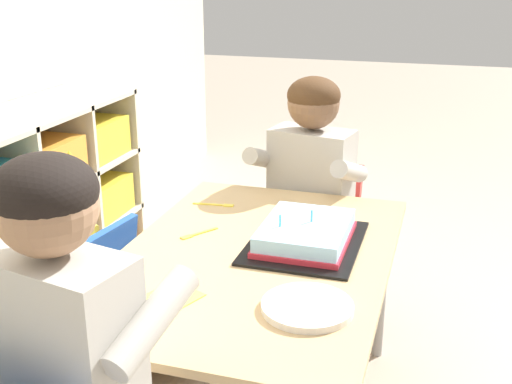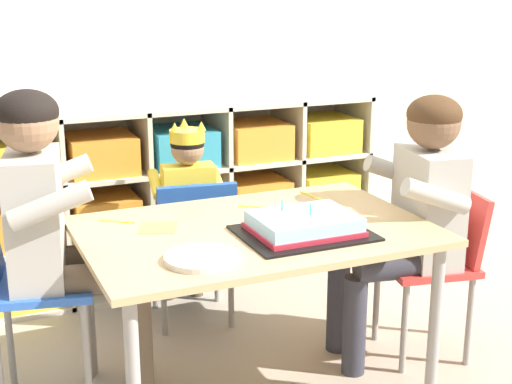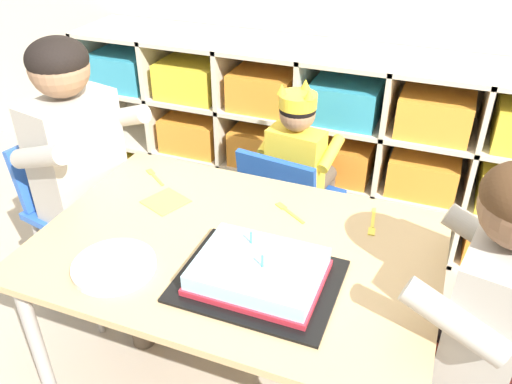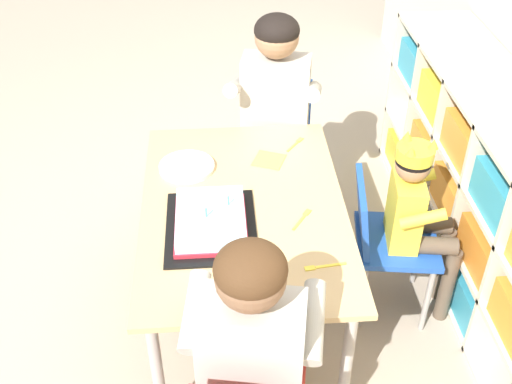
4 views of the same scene
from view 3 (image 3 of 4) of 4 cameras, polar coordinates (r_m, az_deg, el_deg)
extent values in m
plane|color=tan|center=(1.92, -1.82, -19.61)|extent=(16.00, 16.00, 0.00)
cube|color=beige|center=(2.62, 6.41, 7.40)|extent=(2.20, 0.01, 0.84)
cube|color=beige|center=(2.92, -15.93, 9.06)|extent=(0.02, 0.37, 0.84)
cube|color=beige|center=(2.73, -9.65, 8.21)|extent=(0.02, 0.37, 0.84)
cube|color=beige|center=(2.57, -2.56, 7.12)|extent=(0.02, 0.37, 0.84)
cube|color=beige|center=(2.46, 5.26, 5.79)|extent=(0.02, 0.37, 0.84)
cube|color=beige|center=(2.40, 13.61, 4.24)|extent=(0.02, 0.37, 0.84)
cube|color=beige|center=(2.39, 22.16, 2.56)|extent=(0.02, 0.37, 0.84)
cube|color=beige|center=(2.67, 4.83, -2.07)|extent=(2.20, 0.37, 0.02)
cube|color=beige|center=(2.53, 5.11, 3.03)|extent=(2.20, 0.37, 0.02)
cube|color=beige|center=(2.41, 5.42, 8.69)|extent=(2.20, 0.37, 0.02)
cube|color=beige|center=(2.31, 5.78, 14.87)|extent=(2.20, 0.37, 0.02)
cube|color=yellow|center=(2.95, -12.35, 2.89)|extent=(0.28, 0.30, 0.16)
cube|color=yellow|center=(2.78, -6.00, 1.61)|extent=(0.28, 0.30, 0.16)
cube|color=teal|center=(2.57, 8.68, -1.41)|extent=(0.28, 0.30, 0.16)
cube|color=orange|center=(2.56, 24.72, -4.59)|extent=(0.28, 0.30, 0.16)
cube|color=orange|center=(2.65, -6.33, 6.67)|extent=(0.28, 0.30, 0.16)
cube|color=orange|center=(2.52, 1.11, 5.41)|extent=(0.28, 0.30, 0.16)
cube|color=orange|center=(2.43, 9.20, 3.93)|extent=(0.28, 0.30, 0.16)
cube|color=orange|center=(2.40, 17.67, 2.29)|extent=(0.28, 0.30, 0.16)
cube|color=teal|center=(2.73, -13.69, 12.89)|extent=(0.28, 0.30, 0.16)
cube|color=yellow|center=(2.55, -6.70, 12.19)|extent=(0.28, 0.30, 0.16)
cube|color=orange|center=(2.41, 1.18, 11.20)|extent=(0.28, 0.30, 0.16)
cube|color=teal|center=(2.31, 9.78, 9.86)|extent=(0.28, 0.30, 0.16)
cube|color=orange|center=(2.28, 18.79, 8.22)|extent=(0.28, 0.30, 0.16)
cube|color=tan|center=(1.51, -2.19, -6.03)|extent=(1.13, 0.76, 0.02)
cylinder|color=#9E9993|center=(1.75, -22.35, -15.45)|extent=(0.04, 0.04, 0.56)
cylinder|color=#9E9993|center=(2.11, -11.25, -4.09)|extent=(0.04, 0.04, 0.56)
cylinder|color=#9E9993|center=(1.86, 16.74, -10.70)|extent=(0.04, 0.04, 0.56)
cube|color=#1E4CA8|center=(2.11, 3.98, -0.90)|extent=(0.37, 0.36, 0.03)
cube|color=#1E4CA8|center=(1.93, 2.19, 0.44)|extent=(0.31, 0.10, 0.25)
cylinder|color=gray|center=(2.28, 8.35, -4.13)|extent=(0.02, 0.02, 0.34)
cylinder|color=gray|center=(2.36, 2.19, -2.25)|extent=(0.02, 0.02, 0.34)
cylinder|color=gray|center=(2.08, 5.64, -7.87)|extent=(0.02, 0.02, 0.34)
cylinder|color=gray|center=(2.18, -0.96, -5.64)|extent=(0.02, 0.02, 0.34)
cube|color=yellow|center=(2.04, 4.22, 2.87)|extent=(0.22, 0.14, 0.29)
sphere|color=#997051|center=(1.95, 4.48, 8.44)|extent=(0.13, 0.13, 0.13)
ellipsoid|color=black|center=(1.94, 4.50, 8.98)|extent=(0.14, 0.14, 0.10)
cylinder|color=yellow|center=(1.93, 4.54, 9.80)|extent=(0.14, 0.14, 0.05)
cone|color=yellow|center=(1.96, 5.35, 11.51)|extent=(0.04, 0.04, 0.04)
cone|color=yellow|center=(1.87, 5.73, 10.41)|extent=(0.04, 0.04, 0.04)
cone|color=yellow|center=(1.91, 2.78, 11.02)|extent=(0.04, 0.04, 0.04)
cylinder|color=brown|center=(2.16, 6.81, 0.95)|extent=(0.10, 0.22, 0.07)
cylinder|color=brown|center=(2.21, 3.81, 1.78)|extent=(0.10, 0.22, 0.07)
cylinder|color=brown|center=(2.36, 7.49, -2.29)|extent=(0.06, 0.06, 0.36)
cylinder|color=brown|center=(2.40, 4.72, -1.47)|extent=(0.06, 0.06, 0.36)
cylinder|color=yellow|center=(2.00, 8.05, 4.12)|extent=(0.07, 0.18, 0.10)
cylinder|color=yellow|center=(2.09, 1.69, 5.73)|extent=(0.07, 0.18, 0.10)
cube|color=blue|center=(2.02, -17.68, -1.66)|extent=(0.39, 0.40, 0.03)
cube|color=blue|center=(2.07, -21.06, 2.69)|extent=(0.12, 0.32, 0.24)
cylinder|color=gray|center=(2.00, -17.08, -9.97)|extent=(0.02, 0.02, 0.42)
cylinder|color=gray|center=(2.14, -11.59, -5.96)|extent=(0.02, 0.02, 0.42)
cylinder|color=gray|center=(2.18, -21.76, -7.12)|extent=(0.02, 0.02, 0.42)
cylinder|color=gray|center=(2.30, -16.40, -3.61)|extent=(0.02, 0.02, 0.42)
cube|color=#B2ADA3|center=(1.92, -18.73, 3.74)|extent=(0.22, 0.33, 0.42)
sphere|color=#997051|center=(1.80, -20.46, 12.42)|extent=(0.19, 0.19, 0.19)
ellipsoid|color=black|center=(1.79, -20.64, 13.27)|extent=(0.19, 0.19, 0.14)
cylinder|color=brown|center=(1.86, -16.85, -3.42)|extent=(0.31, 0.16, 0.10)
cylinder|color=brown|center=(1.95, -13.01, -0.89)|extent=(0.31, 0.16, 0.10)
cylinder|color=brown|center=(1.92, -12.63, -10.96)|extent=(0.08, 0.08, 0.44)
cylinder|color=brown|center=(2.01, -9.07, -8.13)|extent=(0.08, 0.08, 0.44)
cylinder|color=#B2ADA3|center=(1.75, -22.14, 3.61)|extent=(0.26, 0.11, 0.14)
cylinder|color=#B2ADA3|center=(1.93, -14.26, 7.79)|extent=(0.26, 0.11, 0.14)
cube|color=red|center=(1.58, 22.09, -17.63)|extent=(0.37, 0.37, 0.03)
cylinder|color=gray|center=(1.81, 17.77, -17.40)|extent=(0.02, 0.02, 0.35)
cube|color=#B2ADA3|center=(1.43, 23.87, -11.89)|extent=(0.21, 0.32, 0.42)
cylinder|color=#33333D|center=(1.62, 17.89, -12.93)|extent=(0.31, 0.15, 0.10)
cylinder|color=#33333D|center=(1.50, 15.85, -17.27)|extent=(0.31, 0.15, 0.10)
cylinder|color=#33333D|center=(1.80, 12.00, -16.23)|extent=(0.08, 0.08, 0.37)
cylinder|color=#B2ADA3|center=(1.51, 23.70, -4.64)|extent=(0.25, 0.11, 0.14)
cylinder|color=#B2ADA3|center=(1.24, 20.55, -12.85)|extent=(0.25, 0.11, 0.14)
cube|color=black|center=(1.38, 0.27, -9.52)|extent=(0.41, 0.32, 0.01)
cube|color=#9ED1EF|center=(1.36, 0.27, -8.48)|extent=(0.31, 0.24, 0.06)
cube|color=red|center=(1.37, 0.27, -9.15)|extent=(0.33, 0.25, 0.02)
cylinder|color=#4CB2E5|center=(1.31, 0.70, -7.44)|extent=(0.01, 0.01, 0.04)
cylinder|color=#4CB2E5|center=(1.39, -0.53, -4.92)|extent=(0.01, 0.01, 0.04)
cylinder|color=white|center=(1.47, -15.03, -7.70)|extent=(0.22, 0.22, 0.02)
cube|color=#F4DB4C|center=(1.70, -9.70, -1.01)|extent=(0.16, 0.16, 0.00)
cube|color=yellow|center=(1.62, 4.12, -2.56)|extent=(0.08, 0.06, 0.00)
cube|color=yellow|center=(1.66, 2.70, -1.49)|extent=(0.04, 0.04, 0.00)
cube|color=yellow|center=(1.64, 12.51, -2.72)|extent=(0.02, 0.11, 0.00)
cube|color=yellow|center=(1.58, 12.33, -4.17)|extent=(0.02, 0.04, 0.00)
cube|color=yellow|center=(1.82, -10.55, 1.31)|extent=(0.08, 0.06, 0.00)
cube|color=yellow|center=(1.88, -11.29, 2.16)|extent=(0.04, 0.04, 0.00)
camera|label=1|loc=(2.16, -55.59, 15.49)|focal=45.37mm
camera|label=2|loc=(1.74, -100.08, -11.91)|focal=51.89mm
camera|label=4|loc=(1.76, 87.05, 22.82)|focal=44.44mm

